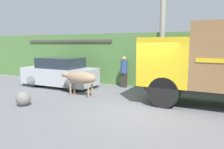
{
  "coord_description": "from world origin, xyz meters",
  "views": [
    {
      "loc": [
        2.59,
        -7.76,
        2.45
      ],
      "look_at": [
        -1.77,
        1.05,
        1.07
      ],
      "focal_mm": 35.0,
      "sensor_mm": 36.0,
      "label": 1
    }
  ],
  "objects_px": {
    "brown_cow": "(80,78)",
    "parked_suv": "(60,73)",
    "roadside_rock": "(23,98)",
    "utility_pole": "(162,32)",
    "pedestrian_on_hill": "(124,71)"
  },
  "relations": [
    {
      "from": "brown_cow",
      "to": "utility_pole",
      "type": "relative_size",
      "value": 0.32
    },
    {
      "from": "pedestrian_on_hill",
      "to": "utility_pole",
      "type": "relative_size",
      "value": 0.29
    },
    {
      "from": "utility_pole",
      "to": "parked_suv",
      "type": "bearing_deg",
      "value": -160.27
    },
    {
      "from": "brown_cow",
      "to": "pedestrian_on_hill",
      "type": "relative_size",
      "value": 1.11
    },
    {
      "from": "parked_suv",
      "to": "pedestrian_on_hill",
      "type": "xyz_separation_m",
      "value": [
        3.34,
        1.52,
        0.15
      ]
    },
    {
      "from": "brown_cow",
      "to": "utility_pole",
      "type": "bearing_deg",
      "value": 47.72
    },
    {
      "from": "parked_suv",
      "to": "roadside_rock",
      "type": "relative_size",
      "value": 7.32
    },
    {
      "from": "brown_cow",
      "to": "parked_suv",
      "type": "xyz_separation_m",
      "value": [
        -2.33,
        1.34,
        -0.06
      ]
    },
    {
      "from": "utility_pole",
      "to": "roadside_rock",
      "type": "xyz_separation_m",
      "value": [
        -4.13,
        -5.62,
        -2.8
      ]
    },
    {
      "from": "utility_pole",
      "to": "brown_cow",
      "type": "bearing_deg",
      "value": -132.81
    },
    {
      "from": "parked_suv",
      "to": "utility_pole",
      "type": "height_order",
      "value": "utility_pole"
    },
    {
      "from": "parked_suv",
      "to": "pedestrian_on_hill",
      "type": "bearing_deg",
      "value": 24.38
    },
    {
      "from": "parked_suv",
      "to": "roadside_rock",
      "type": "distance_m",
      "value": 3.93
    },
    {
      "from": "brown_cow",
      "to": "roadside_rock",
      "type": "bearing_deg",
      "value": -114.62
    },
    {
      "from": "roadside_rock",
      "to": "pedestrian_on_hill",
      "type": "bearing_deg",
      "value": 67.89
    }
  ]
}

